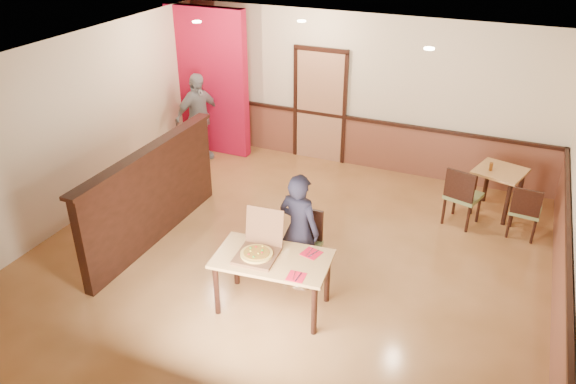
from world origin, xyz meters
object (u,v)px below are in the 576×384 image
object	(u,v)px
main_table	(272,265)
passerby	(198,117)
side_chair_left	(462,195)
condiment	(491,167)
pizza_box	(258,250)
diner	(299,230)
side_chair_right	(525,210)
diner_chair	(303,242)
side_table	(499,180)

from	to	relation	value
main_table	passerby	xyz separation A→B (m)	(-3.16, 3.50, 0.21)
main_table	side_chair_left	size ratio (longest dim) A/B	1.51
passerby	condiment	world-z (taller)	passerby
main_table	condiment	bearing A→B (deg)	52.49
pizza_box	diner	bearing A→B (deg)	62.66
side_chair_right	passerby	size ratio (longest dim) A/B	0.50
side_chair_left	side_chair_right	size ratio (longest dim) A/B	1.13
diner_chair	side_chair_left	bearing A→B (deg)	51.41
diner	passerby	size ratio (longest dim) A/B	0.93
main_table	condiment	world-z (taller)	condiment
diner_chair	condiment	size ratio (longest dim) A/B	7.10
main_table	side_chair_left	xyz separation A→B (m)	(1.81, 2.94, -0.10)
passerby	side_chair_right	bearing A→B (deg)	-72.85
passerby	condiment	distance (m)	5.29
main_table	side_table	world-z (taller)	side_table
side_chair_left	side_table	xyz separation A→B (m)	(0.47, 0.62, 0.05)
condiment	main_table	bearing A→B (deg)	-121.52
diner	condiment	size ratio (longest dim) A/B	11.74
side_chair_left	side_table	world-z (taller)	side_chair_left
diner_chair	pizza_box	size ratio (longest dim) A/B	1.58
side_chair_left	side_table	size ratio (longest dim) A/B	1.10
diner_chair	side_table	bearing A→B (deg)	51.74
main_table	pizza_box	distance (m)	0.25
condiment	side_table	bearing A→B (deg)	27.50
main_table	diner	distance (m)	0.65
side_chair_right	passerby	world-z (taller)	passerby
side_table	passerby	distance (m)	5.45
main_table	side_chair_left	world-z (taller)	side_chair_left
side_table	condiment	xyz separation A→B (m)	(-0.15, -0.08, 0.24)
diner_chair	pizza_box	bearing A→B (deg)	-107.83
side_chair_right	condiment	size ratio (longest dim) A/B	6.35
main_table	side_table	size ratio (longest dim) A/B	1.66
side_chair_left	pizza_box	size ratio (longest dim) A/B	1.60
side_chair_right	pizza_box	size ratio (longest dim) A/B	1.42
main_table	condiment	distance (m)	4.08
diner_chair	side_chair_right	world-z (taller)	diner_chair
diner_chair	side_chair_left	xyz separation A→B (m)	(1.73, 2.16, 0.01)
diner	passerby	distance (m)	4.34
diner	main_table	bearing A→B (deg)	91.62
diner_chair	passerby	bearing A→B (deg)	139.97
pizza_box	diner_chair	bearing A→B (deg)	67.14
side_chair_left	condiment	size ratio (longest dim) A/B	7.20
side_chair_left	side_table	bearing A→B (deg)	-111.17
main_table	side_chair_right	world-z (taller)	side_chair_right
side_chair_left	diner	distance (m)	2.90
side_table	passerby	bearing A→B (deg)	-179.42
side_table	pizza_box	xyz separation A→B (m)	(-2.46, -3.57, 0.22)
diner	pizza_box	bearing A→B (deg)	77.02
diner_chair	side_chair_left	size ratio (longest dim) A/B	0.99
diner_chair	side_chair_right	size ratio (longest dim) A/B	1.12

